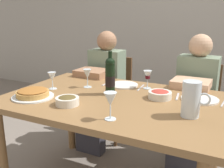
# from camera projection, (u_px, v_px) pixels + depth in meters

# --- Properties ---
(back_wall) EXTENTS (8.00, 0.10, 2.80)m
(back_wall) POSITION_uv_depth(u_px,v_px,m) (183.00, 8.00, 3.52)
(back_wall) COLOR #B2ADA3
(back_wall) RESTS_ON ground
(dining_table) EXTENTS (1.50, 1.00, 0.76)m
(dining_table) POSITION_uv_depth(u_px,v_px,m) (113.00, 110.00, 1.81)
(dining_table) COLOR olive
(dining_table) RESTS_ON ground
(wine_bottle) EXTENTS (0.07, 0.07, 0.31)m
(wine_bottle) POSITION_uv_depth(u_px,v_px,m) (110.00, 76.00, 1.83)
(wine_bottle) COLOR black
(wine_bottle) RESTS_ON dining_table
(water_pitcher) EXTENTS (0.16, 0.10, 0.21)m
(water_pitcher) POSITION_uv_depth(u_px,v_px,m) (191.00, 101.00, 1.44)
(water_pitcher) COLOR silver
(water_pitcher) RESTS_ON dining_table
(baked_tart) EXTENTS (0.29, 0.29, 0.06)m
(baked_tart) POSITION_uv_depth(u_px,v_px,m) (33.00, 94.00, 1.79)
(baked_tart) COLOR silver
(baked_tart) RESTS_ON dining_table
(salad_bowl) EXTENTS (0.16, 0.16, 0.06)m
(salad_bowl) POSITION_uv_depth(u_px,v_px,m) (160.00, 94.00, 1.77)
(salad_bowl) COLOR silver
(salad_bowl) RESTS_ON dining_table
(olive_bowl) EXTENTS (0.15, 0.15, 0.06)m
(olive_bowl) POSITION_uv_depth(u_px,v_px,m) (67.00, 100.00, 1.64)
(olive_bowl) COLOR silver
(olive_bowl) RESTS_ON dining_table
(wine_glass_left_diner) EXTENTS (0.06, 0.06, 0.13)m
(wine_glass_left_diner) POSITION_uv_depth(u_px,v_px,m) (52.00, 77.00, 1.97)
(wine_glass_left_diner) COLOR silver
(wine_glass_left_diner) RESTS_ON dining_table
(wine_glass_right_diner) EXTENTS (0.07, 0.07, 0.14)m
(wine_glass_right_diner) POSITION_uv_depth(u_px,v_px,m) (148.00, 76.00, 1.98)
(wine_glass_right_diner) COLOR silver
(wine_glass_right_diner) RESTS_ON dining_table
(wine_glass_centre) EXTENTS (0.06, 0.06, 0.15)m
(wine_glass_centre) POSITION_uv_depth(u_px,v_px,m) (87.00, 75.00, 2.02)
(wine_glass_centre) COLOR silver
(wine_glass_centre) RESTS_ON dining_table
(wine_glass_spare) EXTENTS (0.07, 0.07, 0.16)m
(wine_glass_spare) POSITION_uv_depth(u_px,v_px,m) (110.00, 100.00, 1.40)
(wine_glass_spare) COLOR silver
(wine_glass_spare) RESTS_ON dining_table
(dinner_plate_left_setting) EXTENTS (0.25, 0.25, 0.01)m
(dinner_plate_left_setting) POSITION_uv_depth(u_px,v_px,m) (200.00, 99.00, 1.74)
(dinner_plate_left_setting) COLOR white
(dinner_plate_left_setting) RESTS_ON dining_table
(dinner_plate_right_setting) EXTENTS (0.24, 0.24, 0.01)m
(dinner_plate_right_setting) POSITION_uv_depth(u_px,v_px,m) (123.00, 85.00, 2.09)
(dinner_plate_right_setting) COLOR white
(dinner_plate_right_setting) RESTS_ON dining_table
(fork_left_setting) EXTENTS (0.03, 0.16, 0.00)m
(fork_left_setting) POSITION_uv_depth(u_px,v_px,m) (177.00, 96.00, 1.81)
(fork_left_setting) COLOR silver
(fork_left_setting) RESTS_ON dining_table
(knife_left_setting) EXTENTS (0.03, 0.18, 0.00)m
(knife_left_setting) POSITION_uv_depth(u_px,v_px,m) (224.00, 103.00, 1.68)
(knife_left_setting) COLOR silver
(knife_left_setting) RESTS_ON dining_table
(knife_right_setting) EXTENTS (0.02, 0.18, 0.00)m
(knife_right_setting) POSITION_uv_depth(u_px,v_px,m) (141.00, 88.00, 2.02)
(knife_right_setting) COLOR silver
(knife_right_setting) RESTS_ON dining_table
(spoon_right_setting) EXTENTS (0.02, 0.16, 0.00)m
(spoon_right_setting) POSITION_uv_depth(u_px,v_px,m) (107.00, 83.00, 2.15)
(spoon_right_setting) COLOR silver
(spoon_right_setting) RESTS_ON dining_table
(chair_left) EXTENTS (0.41, 0.41, 0.87)m
(chair_left) POSITION_uv_depth(u_px,v_px,m) (112.00, 91.00, 2.83)
(chair_left) COLOR brown
(chair_left) RESTS_ON ground
(diner_left) EXTENTS (0.35, 0.51, 1.16)m
(diner_left) POSITION_uv_depth(u_px,v_px,m) (102.00, 86.00, 2.59)
(diner_left) COLOR gray
(diner_left) RESTS_ON ground
(chair_right) EXTENTS (0.41, 0.41, 0.87)m
(chair_right) POSITION_uv_depth(u_px,v_px,m) (197.00, 103.00, 2.45)
(chair_right) COLOR brown
(chair_right) RESTS_ON ground
(diner_right) EXTENTS (0.35, 0.51, 1.16)m
(diner_right) POSITION_uv_depth(u_px,v_px,m) (193.00, 99.00, 2.22)
(diner_right) COLOR gray
(diner_right) RESTS_ON ground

